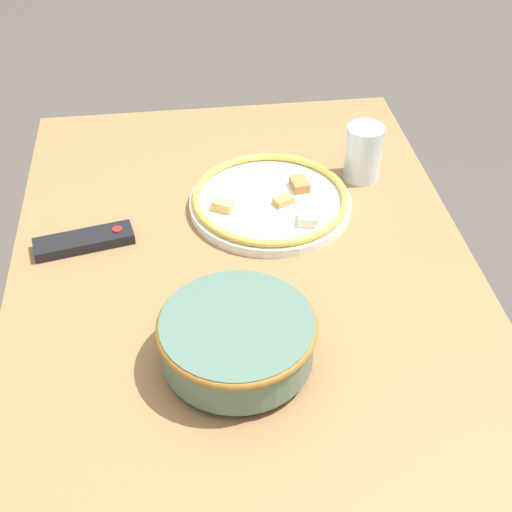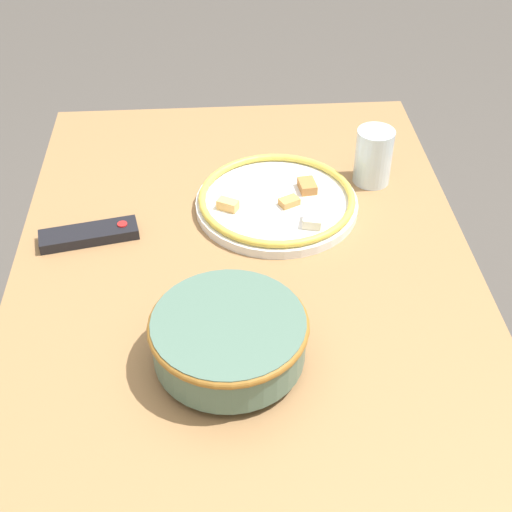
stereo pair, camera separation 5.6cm
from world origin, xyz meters
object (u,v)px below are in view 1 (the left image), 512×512
at_px(drinking_glass, 363,153).
at_px(food_plate, 271,201).
at_px(tv_remote, 84,241).
at_px(noodle_bowl, 237,339).

bearing_deg(drinking_glass, food_plate, 112.46).
relative_size(food_plate, drinking_glass, 2.72).
xyz_separation_m(tv_remote, drinking_glass, (0.15, -0.54, 0.05)).
bearing_deg(tv_remote, food_plate, 90.22).
xyz_separation_m(food_plate, drinking_glass, (0.08, -0.20, 0.04)).
bearing_deg(noodle_bowl, drinking_glass, -33.15).
xyz_separation_m(noodle_bowl, drinking_glass, (0.46, -0.30, 0.01)).
bearing_deg(tv_remote, drinking_glass, 94.28).
height_order(noodle_bowl, food_plate, noodle_bowl).
bearing_deg(food_plate, drinking_glass, -67.54).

